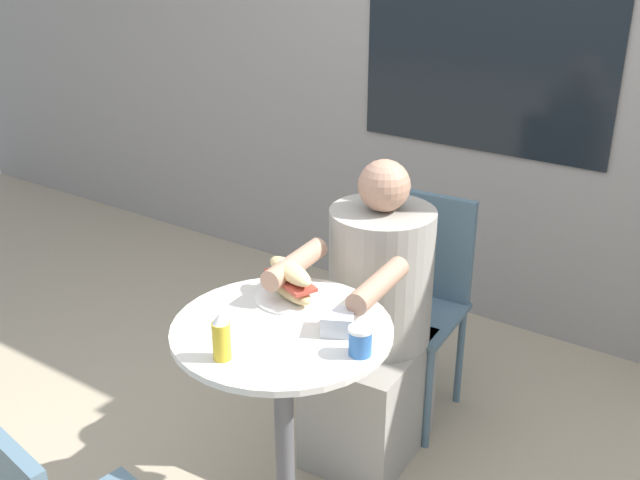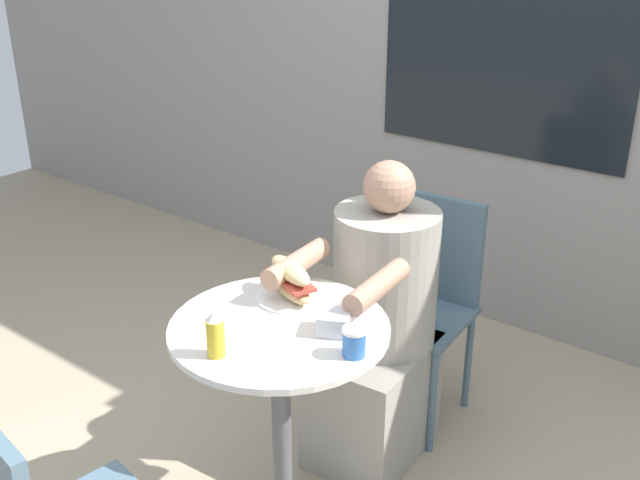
{
  "view_description": "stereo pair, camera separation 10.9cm",
  "coord_description": "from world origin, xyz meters",
  "views": [
    {
      "loc": [
        1.14,
        -1.48,
        1.84
      ],
      "look_at": [
        0.0,
        0.19,
        0.95
      ],
      "focal_mm": 42.0,
      "sensor_mm": 36.0,
      "label": 1
    },
    {
      "loc": [
        1.23,
        -1.41,
        1.84
      ],
      "look_at": [
        0.0,
        0.19,
        0.95
      ],
      "focal_mm": 42.0,
      "sensor_mm": 36.0,
      "label": 2
    }
  ],
  "objects": [
    {
      "name": "condiment_bottle",
      "position": [
        -0.03,
        -0.22,
        0.82
      ],
      "size": [
        0.05,
        0.05,
        0.14
      ],
      "color": "gold",
      "rests_on": "cafe_table"
    },
    {
      "name": "storefront_wall",
      "position": [
        -0.0,
        1.7,
        1.4
      ],
      "size": [
        8.0,
        0.09,
        2.8
      ],
      "color": "gray",
      "rests_on": "ground_plane"
    },
    {
      "name": "cafe_table",
      "position": [
        0.0,
        0.0,
        0.54
      ],
      "size": [
        0.64,
        0.64,
        0.75
      ],
      "color": "beige",
      "rests_on": "ground_plane"
    },
    {
      "name": "sandwich_on_plate",
      "position": [
        -0.08,
        0.15,
        0.81
      ],
      "size": [
        0.23,
        0.22,
        0.12
      ],
      "rotation": [
        0.0,
        0.0,
        -0.42
      ],
      "color": "white",
      "rests_on": "cafe_table"
    },
    {
      "name": "diner_chair",
      "position": [
        0.0,
        0.86,
        0.52
      ],
      "size": [
        0.41,
        0.41,
        0.87
      ],
      "rotation": [
        0.0,
        0.0,
        3.22
      ],
      "color": "slate",
      "rests_on": "ground_plane"
    },
    {
      "name": "seated_diner",
      "position": [
        0.01,
        0.51,
        0.48
      ],
      "size": [
        0.4,
        0.66,
        1.11
      ],
      "rotation": [
        0.0,
        0.0,
        3.22
      ],
      "color": "gray",
      "rests_on": "ground_plane"
    },
    {
      "name": "napkin_box",
      "position": [
        0.15,
        0.07,
        0.78
      ],
      "size": [
        0.12,
        0.12,
        0.06
      ],
      "rotation": [
        0.0,
        0.0,
        0.48
      ],
      "color": "silver",
      "rests_on": "cafe_table"
    },
    {
      "name": "drink_cup",
      "position": [
        0.26,
        -0.0,
        0.8
      ],
      "size": [
        0.07,
        0.07,
        0.08
      ],
      "color": "#336BB7",
      "rests_on": "cafe_table"
    }
  ]
}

